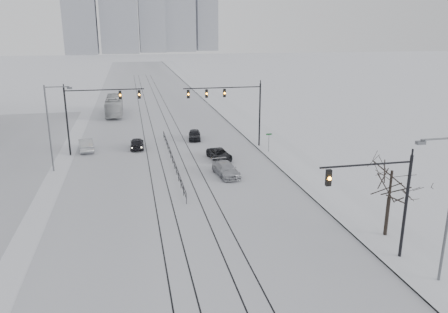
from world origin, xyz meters
TOP-DOWN VIEW (x-y plane):
  - road at (0.00, 60.00)m, footprint 22.00×260.00m
  - sidewalk_east at (13.50, 60.00)m, footprint 5.00×260.00m
  - curb at (11.05, 60.00)m, footprint 0.10×260.00m
  - tram_rails at (-0.00, 40.00)m, footprint 5.30×180.00m
  - skyline at (5.02, 273.63)m, footprint 96.00×48.00m
  - traffic_mast_near at (10.79, 6.00)m, footprint 6.10×0.37m
  - traffic_mast_ne at (8.15, 34.99)m, footprint 9.60×0.37m
  - traffic_mast_nw at (-8.52, 36.00)m, footprint 9.10×0.37m
  - street_light_east at (12.70, 3.00)m, footprint 2.73×0.25m
  - street_light_west at (-12.20, 30.00)m, footprint 2.73×0.25m
  - bare_tree at (13.20, 9.00)m, footprint 4.40×4.40m
  - median_fence at (0.00, 30.00)m, footprint 0.06×24.00m
  - street_sign at (11.80, 32.00)m, footprint 0.70×0.06m
  - sedan_sb_inner at (-3.67, 37.23)m, footprint 1.77×4.11m
  - sedan_sb_outer at (-9.81, 37.54)m, footprint 2.28×4.84m
  - sedan_nb_front at (5.42, 30.45)m, footprint 2.56×4.62m
  - sedan_nb_right at (4.91, 24.66)m, footprint 2.50×4.89m
  - sedan_nb_far at (4.02, 40.29)m, footprint 2.12×4.13m
  - box_truck at (-6.96, 60.91)m, footprint 2.73×11.41m

SIDE VIEW (x-z plane):
  - road at x=0.00m, z-range 0.00..0.02m
  - tram_rails at x=0.00m, z-range 0.02..0.03m
  - curb at x=11.05m, z-range 0.00..0.12m
  - sidewalk_east at x=13.50m, z-range 0.00..0.16m
  - median_fence at x=0.00m, z-range 0.03..1.03m
  - sedan_nb_front at x=5.42m, z-range 0.00..1.22m
  - sedan_nb_far at x=4.02m, z-range 0.00..1.35m
  - sedan_nb_right at x=4.91m, z-range 0.00..1.36m
  - sedan_sb_inner at x=-3.67m, z-range 0.00..1.38m
  - sedan_sb_outer at x=-9.81m, z-range 0.00..1.53m
  - box_truck at x=-6.96m, z-range 0.00..3.18m
  - street_sign at x=11.80m, z-range 0.41..2.81m
  - bare_tree at x=13.20m, z-range 1.44..7.54m
  - traffic_mast_near at x=10.79m, z-range 1.06..8.06m
  - street_light_east at x=12.70m, z-range 0.71..9.71m
  - street_light_west at x=-12.20m, z-range 0.71..9.71m
  - traffic_mast_nw at x=-8.52m, z-range 1.57..9.57m
  - traffic_mast_ne at x=8.15m, z-range 1.76..9.76m
  - skyline at x=5.02m, z-range -5.35..66.65m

